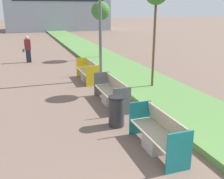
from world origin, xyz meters
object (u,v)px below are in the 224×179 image
Objects in this scene: bench_yellow_frame at (88,73)px; pedestrian_walking at (28,49)px; bench_teal_frame at (158,136)px; litter_bin at (116,111)px; bench_grey_frame at (112,94)px; sapling_tree_far at (101,11)px.

pedestrian_walking is (-2.52, 5.59, 0.50)m from bench_yellow_frame.
pedestrian_walking is at bearing 101.41° from bench_teal_frame.
pedestrian_walking reaches higher than litter_bin.
bench_yellow_frame is at bearing 84.81° from litter_bin.
pedestrian_walking is (-2.52, 9.04, 0.49)m from bench_grey_frame.
bench_grey_frame reaches higher than litter_bin.
bench_grey_frame is 1.12× the size of bench_yellow_frame.
bench_yellow_frame reaches higher than litter_bin.
pedestrian_walking is at bearing 174.01° from sapling_tree_far.
pedestrian_walking is (-4.75, 0.50, -2.31)m from sapling_tree_far.
sapling_tree_far is at bearing -5.99° from pedestrian_walking.
litter_bin is at bearing -104.95° from bench_grey_frame.
bench_grey_frame is (0.00, 3.44, 0.01)m from bench_teal_frame.
litter_bin is 0.24× the size of sapling_tree_far.
litter_bin is 11.03m from sapling_tree_far.
bench_yellow_frame is (-0.00, 3.45, -0.01)m from bench_grey_frame.
pedestrian_walking is at bearing 100.67° from litter_bin.
bench_yellow_frame is 6.15m from pedestrian_walking.
litter_bin is (-0.48, -5.25, 0.09)m from bench_yellow_frame.
pedestrian_walking reaches higher than bench_teal_frame.
sapling_tree_far is (2.23, 11.99, 2.81)m from bench_teal_frame.
bench_grey_frame is at bearing -104.59° from sapling_tree_far.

